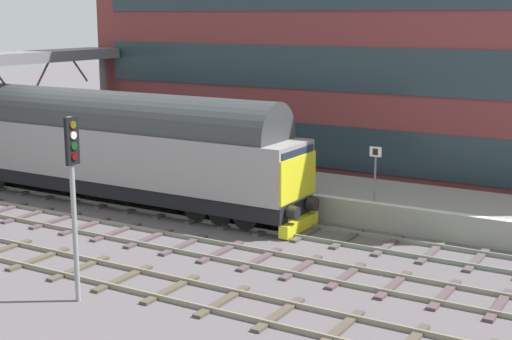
% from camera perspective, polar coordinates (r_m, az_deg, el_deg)
% --- Properties ---
extents(ground_plane, '(140.00, 140.00, 0.00)m').
position_cam_1_polar(ground_plane, '(29.54, -5.10, -3.40)').
color(ground_plane, '#595256').
rests_on(ground_plane, ground).
extents(track_main, '(2.50, 60.00, 0.15)m').
position_cam_1_polar(track_main, '(29.52, -5.10, -3.29)').
color(track_main, gray).
rests_on(track_main, ground).
extents(track_adjacent_west, '(2.50, 60.00, 0.15)m').
position_cam_1_polar(track_adjacent_west, '(26.89, -9.45, -4.92)').
color(track_adjacent_west, gray).
rests_on(track_adjacent_west, ground).
extents(track_adjacent_far_west, '(2.50, 60.00, 0.15)m').
position_cam_1_polar(track_adjacent_far_west, '(24.40, -14.90, -6.91)').
color(track_adjacent_far_west, gray).
rests_on(track_adjacent_far_west, ground).
extents(station_platform, '(4.00, 44.00, 1.01)m').
position_cam_1_polar(station_platform, '(32.31, -1.39, -1.11)').
color(station_platform, gray).
rests_on(station_platform, ground).
extents(diesel_locomotive, '(2.74, 19.25, 4.68)m').
position_cam_1_polar(diesel_locomotive, '(31.88, -11.94, 2.09)').
color(diesel_locomotive, black).
rests_on(diesel_locomotive, ground).
extents(signal_post_near, '(0.44, 0.22, 5.10)m').
position_cam_1_polar(signal_post_near, '(20.37, -13.82, -1.03)').
color(signal_post_near, gray).
rests_on(signal_post_near, ground).
extents(platform_number_sign, '(0.10, 0.44, 2.05)m').
position_cam_1_polar(platform_number_sign, '(27.29, 9.12, 0.33)').
color(platform_number_sign, slate).
rests_on(platform_number_sign, station_platform).
extents(waiting_passenger, '(0.43, 0.49, 1.64)m').
position_cam_1_polar(waiting_passenger, '(34.62, -9.06, 2.13)').
color(waiting_passenger, '#292332').
rests_on(waiting_passenger, station_platform).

